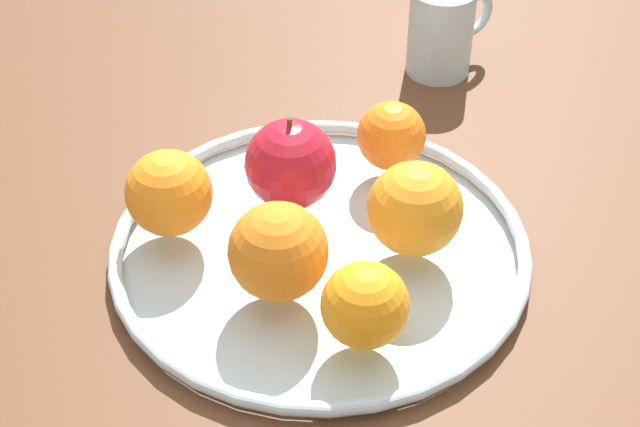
% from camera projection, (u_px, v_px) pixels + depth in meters
% --- Properties ---
extents(ground_plane, '(1.62, 1.62, 0.04)m').
position_uv_depth(ground_plane, '(320.00, 272.00, 0.84)').
color(ground_plane, brown).
extents(fruit_bowl, '(0.36, 0.36, 0.02)m').
position_uv_depth(fruit_bowl, '(320.00, 248.00, 0.83)').
color(fruit_bowl, silver).
rests_on(fruit_bowl, ground_plane).
extents(apple, '(0.08, 0.08, 0.09)m').
position_uv_depth(apple, '(291.00, 164.00, 0.83)').
color(apple, '#B2182B').
rests_on(apple, fruit_bowl).
extents(orange_center, '(0.08, 0.08, 0.08)m').
position_uv_depth(orange_center, '(278.00, 252.00, 0.75)').
color(orange_center, orange).
rests_on(orange_center, fruit_bowl).
extents(orange_front_left, '(0.06, 0.06, 0.06)m').
position_uv_depth(orange_front_left, '(391.00, 136.00, 0.88)').
color(orange_front_left, orange).
rests_on(orange_front_left, fruit_bowl).
extents(orange_front_right, '(0.07, 0.07, 0.07)m').
position_uv_depth(orange_front_right, '(365.00, 305.00, 0.72)').
color(orange_front_right, orange).
rests_on(orange_front_right, fruit_bowl).
extents(orange_back_right, '(0.08, 0.08, 0.08)m').
position_uv_depth(orange_back_right, '(415.00, 209.00, 0.79)').
color(orange_back_right, orange).
rests_on(orange_back_right, fruit_bowl).
extents(orange_back_left, '(0.07, 0.07, 0.07)m').
position_uv_depth(orange_back_left, '(169.00, 193.00, 0.81)').
color(orange_back_left, orange).
rests_on(orange_back_left, fruit_bowl).
extents(ambient_mug, '(0.11, 0.07, 0.10)m').
position_uv_depth(ambient_mug, '(442.00, 30.00, 1.02)').
color(ambient_mug, silver).
rests_on(ambient_mug, ground_plane).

